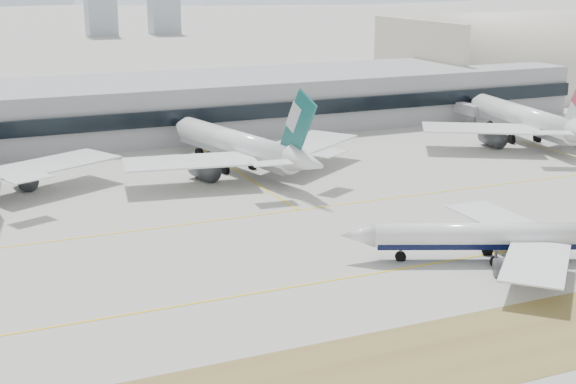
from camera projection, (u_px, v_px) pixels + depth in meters
name	position (u px, v px, depth m)	size (l,w,h in m)	color
ground	(275.00, 276.00, 120.80)	(3000.00, 3000.00, 0.00)	#99968F
taxiing_airliner	(498.00, 237.00, 126.34)	(46.32, 39.21, 16.40)	white
widebody_cathay	(241.00, 147.00, 181.41)	(60.10, 59.82, 21.97)	white
widebody_china_air	(528.00, 121.00, 211.54)	(63.62, 62.82, 22.91)	white
terminal	(114.00, 110.00, 220.21)	(280.00, 43.10, 15.00)	gray
hangar	(517.00, 93.00, 299.53)	(91.00, 60.00, 60.00)	beige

